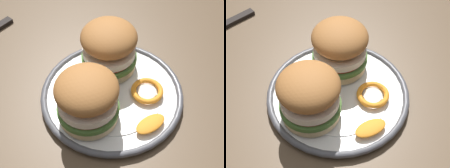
{
  "view_description": "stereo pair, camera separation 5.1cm",
  "coord_description": "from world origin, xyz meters",
  "views": [
    {
      "loc": [
        -0.1,
        0.33,
        1.27
      ],
      "look_at": [
        -0.08,
        -0.05,
        0.82
      ],
      "focal_mm": 52.42,
      "sensor_mm": 36.0,
      "label": 1
    },
    {
      "loc": [
        -0.16,
        0.32,
        1.27
      ],
      "look_at": [
        -0.08,
        -0.05,
        0.82
      ],
      "focal_mm": 52.42,
      "sensor_mm": 36.0,
      "label": 2
    }
  ],
  "objects": [
    {
      "name": "dinner_plate",
      "position": [
        -0.08,
        -0.05,
        0.79
      ],
      "size": [
        0.27,
        0.27,
        0.02
      ],
      "color": "white",
      "rests_on": "dining_table"
    },
    {
      "name": "orange_peel_strip_long",
      "position": [
        -0.15,
        0.02,
        0.8
      ],
      "size": [
        0.06,
        0.06,
        0.01
      ],
      "color": "orange",
      "rests_on": "dinner_plate"
    },
    {
      "name": "sandwich_half_left",
      "position": [
        -0.04,
        0.01,
        0.85
      ],
      "size": [
        0.13,
        0.13,
        0.1
      ],
      "color": "beige",
      "rests_on": "dinner_plate"
    },
    {
      "name": "sandwich_half_right",
      "position": [
        -0.07,
        -0.11,
        0.85
      ],
      "size": [
        0.14,
        0.14,
        0.1
      ],
      "color": "beige",
      "rests_on": "dinner_plate"
    },
    {
      "name": "orange_peel_curled",
      "position": [
        -0.14,
        -0.05,
        0.8
      ],
      "size": [
        0.08,
        0.08,
        0.01
      ],
      "color": "orange",
      "rests_on": "dinner_plate"
    },
    {
      "name": "dining_table",
      "position": [
        0.0,
        0.0,
        0.67
      ],
      "size": [
        1.28,
        0.82,
        0.78
      ],
      "color": "brown",
      "rests_on": "ground"
    }
  ]
}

